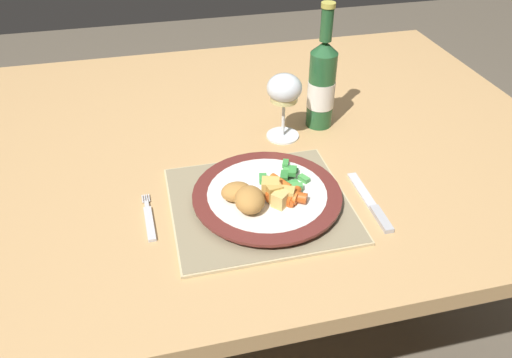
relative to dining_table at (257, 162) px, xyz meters
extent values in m
plane|color=brown|center=(0.00, 0.00, -0.66)|extent=(6.00, 6.00, 0.00)
cube|color=tan|center=(0.00, 0.00, 0.06)|extent=(1.36, 1.06, 0.04)
cube|color=tan|center=(-0.63, 0.47, -0.31)|extent=(0.06, 0.06, 0.70)
cube|color=tan|center=(0.63, 0.47, -0.31)|extent=(0.06, 0.06, 0.70)
cube|color=#CCB789|center=(-0.06, -0.25, 0.08)|extent=(0.33, 0.30, 0.01)
cube|color=gray|center=(-0.06, -0.25, 0.08)|extent=(0.32, 0.29, 0.00)
cylinder|color=white|center=(-0.04, -0.25, 0.09)|extent=(0.23, 0.23, 0.01)
cylinder|color=maroon|center=(-0.04, -0.25, 0.10)|extent=(0.28, 0.28, 0.01)
cylinder|color=white|center=(-0.04, -0.25, 0.10)|extent=(0.22, 0.22, 0.00)
ellipsoid|color=#B77F3D|center=(-0.08, -0.29, 0.12)|extent=(0.06, 0.07, 0.04)
ellipsoid|color=#B77F3D|center=(-0.10, -0.25, 0.12)|extent=(0.06, 0.05, 0.03)
cube|color=green|center=(-0.04, -0.21, 0.11)|extent=(0.02, 0.03, 0.01)
cube|color=green|center=(0.02, -0.17, 0.11)|extent=(0.02, 0.02, 0.01)
cube|color=#338438|center=(0.00, -0.22, 0.12)|extent=(0.02, 0.03, 0.01)
cube|color=#4CA84C|center=(0.01, -0.20, 0.11)|extent=(0.03, 0.03, 0.01)
cube|color=#4CA84C|center=(0.04, -0.23, 0.11)|extent=(0.02, 0.03, 0.01)
cube|color=#4CA84C|center=(0.01, -0.25, 0.11)|extent=(0.03, 0.02, 0.01)
cube|color=green|center=(0.01, -0.24, 0.11)|extent=(0.03, 0.02, 0.01)
cube|color=green|center=(0.02, -0.21, 0.12)|extent=(0.02, 0.03, 0.01)
cube|color=#338438|center=(0.02, -0.20, 0.11)|extent=(0.02, 0.02, 0.01)
cylinder|color=#CC5119|center=(0.00, -0.28, 0.11)|extent=(0.05, 0.04, 0.02)
cylinder|color=#CC5119|center=(-0.04, -0.26, 0.12)|extent=(0.03, 0.05, 0.02)
cylinder|color=orange|center=(-0.01, -0.28, 0.12)|extent=(0.05, 0.04, 0.02)
cylinder|color=#CC5119|center=(0.00, -0.28, 0.11)|extent=(0.04, 0.05, 0.02)
cylinder|color=orange|center=(-0.01, -0.24, 0.11)|extent=(0.04, 0.05, 0.02)
cylinder|color=#CC5119|center=(-0.02, -0.28, 0.11)|extent=(0.04, 0.04, 0.02)
cube|color=silver|center=(-0.26, -0.26, 0.08)|extent=(0.02, 0.09, 0.01)
cube|color=silver|center=(-0.26, -0.20, 0.08)|extent=(0.01, 0.02, 0.01)
cube|color=silver|center=(-0.26, -0.18, 0.08)|extent=(0.00, 0.02, 0.00)
cube|color=silver|center=(-0.26, -0.18, 0.08)|extent=(0.00, 0.02, 0.00)
cube|color=silver|center=(-0.26, -0.18, 0.08)|extent=(0.00, 0.02, 0.00)
cube|color=silver|center=(-0.27, -0.18, 0.08)|extent=(0.00, 0.02, 0.00)
cube|color=silver|center=(0.15, -0.25, 0.08)|extent=(0.02, 0.11, 0.00)
cube|color=#B2B2B7|center=(0.15, -0.34, 0.08)|extent=(0.02, 0.07, 0.01)
cylinder|color=silver|center=(0.05, -0.02, 0.08)|extent=(0.07, 0.07, 0.00)
cylinder|color=silver|center=(0.05, -0.02, 0.13)|extent=(0.01, 0.01, 0.09)
ellipsoid|color=silver|center=(0.05, -0.02, 0.20)|extent=(0.08, 0.08, 0.06)
cylinder|color=#E0D684|center=(0.05, -0.02, 0.18)|extent=(0.06, 0.06, 0.02)
cylinder|color=#23562D|center=(0.15, 0.01, 0.17)|extent=(0.06, 0.06, 0.18)
cone|color=#23562D|center=(0.15, 0.01, 0.27)|extent=(0.06, 0.06, 0.03)
cylinder|color=#23562D|center=(0.15, 0.01, 0.32)|extent=(0.03, 0.03, 0.07)
cylinder|color=#BFB74C|center=(0.15, 0.01, 0.36)|extent=(0.03, 0.03, 0.01)
cylinder|color=white|center=(0.15, 0.01, 0.16)|extent=(0.06, 0.06, 0.06)
cube|color=#DBB256|center=(-0.01, -0.28, 0.12)|extent=(0.03, 0.03, 0.03)
cube|color=#E5BC66|center=(-0.03, -0.29, 0.12)|extent=(0.04, 0.04, 0.03)
cube|color=#DBB256|center=(-0.04, -0.25, 0.12)|extent=(0.04, 0.04, 0.03)
cube|color=gold|center=(-0.03, -0.27, 0.12)|extent=(0.03, 0.04, 0.03)
camera|label=1|loc=(-0.23, -0.95, 0.67)|focal=35.00mm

